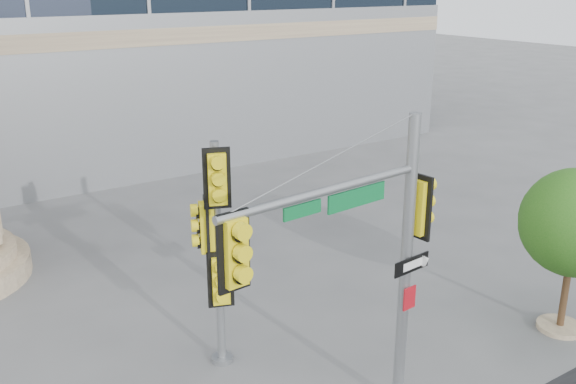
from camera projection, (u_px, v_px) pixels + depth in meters
ground at (357, 382)px, 11.98m from camera, size 120.00×120.00×0.00m
main_signal_pole at (367, 249)px, 9.78m from camera, size 4.05×0.74×5.22m
secondary_signal_pole at (216, 240)px, 11.69m from camera, size 0.76×0.73×4.45m
street_tree at (575, 226)px, 13.07m from camera, size 2.29×2.24×3.57m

